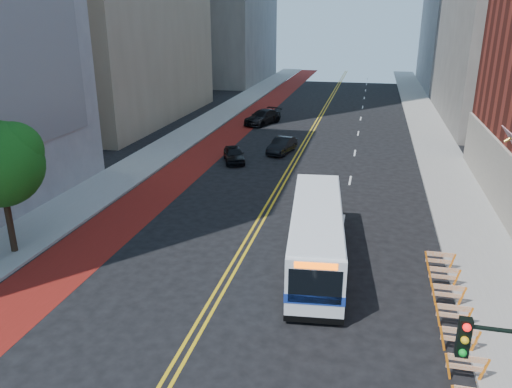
{
  "coord_description": "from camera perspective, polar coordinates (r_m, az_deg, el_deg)",
  "views": [
    {
      "loc": [
        5.91,
        -13.63,
        11.48
      ],
      "look_at": [
        0.91,
        8.0,
        3.51
      ],
      "focal_mm": 35.0,
      "sensor_mm": 36.0,
      "label": 1
    }
  ],
  "objects": [
    {
      "name": "car_c",
      "position": [
        56.3,
        0.77,
        8.78
      ],
      "size": [
        3.95,
        5.79,
        1.56
      ],
      "primitive_type": "imported",
      "rotation": [
        0.0,
        0.0,
        -0.36
      ],
      "color": "black",
      "rests_on": "ground"
    },
    {
      "name": "center_line_outer",
      "position": [
        45.47,
        5.39,
        5.04
      ],
      "size": [
        0.14,
        140.0,
        0.01
      ],
      "primitive_type": "cube",
      "color": "gold",
      "rests_on": "ground"
    },
    {
      "name": "street_tree",
      "position": [
        26.91,
        -27.19,
        3.41
      ],
      "size": [
        4.2,
        4.2,
        6.7
      ],
      "color": "black",
      "rests_on": "sidewalk_left"
    },
    {
      "name": "bus_lane_paint",
      "position": [
        47.24,
        -4.65,
        5.62
      ],
      "size": [
        3.6,
        140.0,
        0.01
      ],
      "primitive_type": "cube",
      "color": "#61150D",
      "rests_on": "ground"
    },
    {
      "name": "construction_barriers",
      "position": [
        20.52,
        21.9,
        -13.63
      ],
      "size": [
        1.42,
        10.91,
        1.0
      ],
      "color": "orange",
      "rests_on": "ground"
    },
    {
      "name": "car_b",
      "position": [
        44.18,
        2.99,
        5.57
      ],
      "size": [
        2.21,
        4.34,
        1.36
      ],
      "primitive_type": "imported",
      "rotation": [
        0.0,
        0.0,
        -0.19
      ],
      "color": "black",
      "rests_on": "ground"
    },
    {
      "name": "sidewalk_right",
      "position": [
        45.5,
        20.33,
        3.98
      ],
      "size": [
        4.0,
        140.0,
        0.15
      ],
      "primitive_type": "cube",
      "color": "gray",
      "rests_on": "ground"
    },
    {
      "name": "sidewalk_left",
      "position": [
        48.52,
        -9.07,
        5.9
      ],
      "size": [
        4.0,
        140.0,
        0.15
      ],
      "primitive_type": "cube",
      "color": "gray",
      "rests_on": "ground"
    },
    {
      "name": "transit_bus",
      "position": [
        24.32,
        6.9,
        -4.52
      ],
      "size": [
        3.46,
        10.95,
        2.96
      ],
      "rotation": [
        0.0,
        0.0,
        0.1
      ],
      "color": "white",
      "rests_on": "ground"
    },
    {
      "name": "traffic_signal",
      "position": [
        13.22,
        27.05,
        -18.7
      ],
      "size": [
        2.21,
        0.34,
        5.07
      ],
      "color": "black",
      "rests_on": "sidewalk_right"
    },
    {
      "name": "ground",
      "position": [
        18.77,
        -8.66,
        -18.22
      ],
      "size": [
        160.0,
        160.0,
        0.0
      ],
      "primitive_type": "plane",
      "color": "black",
      "rests_on": "ground"
    },
    {
      "name": "car_a",
      "position": [
        41.38,
        -2.55,
        4.56
      ],
      "size": [
        2.84,
        4.13,
        1.3
      ],
      "primitive_type": "imported",
      "rotation": [
        0.0,
        0.0,
        0.38
      ],
      "color": "black",
      "rests_on": "ground"
    },
    {
      "name": "center_line_inner",
      "position": [
        45.52,
        4.94,
        5.07
      ],
      "size": [
        0.14,
        140.0,
        0.01
      ],
      "primitive_type": "cube",
      "color": "gold",
      "rests_on": "ground"
    },
    {
      "name": "lane_dashes",
      "position": [
        52.9,
        11.6,
        6.81
      ],
      "size": [
        0.14,
        98.2,
        0.01
      ],
      "color": "silver",
      "rests_on": "ground"
    }
  ]
}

